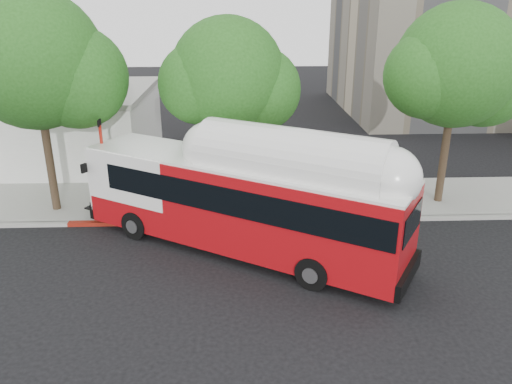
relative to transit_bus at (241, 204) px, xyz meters
The scene contains 10 objects.
ground 2.42m from the transit_bus, 69.78° to the right, with size 120.00×120.00×0.00m, color black.
sidewalk 5.45m from the transit_bus, 84.27° to the left, with size 60.00×5.00×0.15m, color gray.
curb_strip 3.15m from the transit_bus, 78.45° to the left, with size 60.00×0.30×0.15m, color gray.
red_curb_segment 3.98m from the transit_bus, 134.76° to the left, with size 10.00×0.32×0.16m, color maroon.
street_tree_left 10.18m from the transit_bus, 152.53° to the left, with size 6.67×5.80×9.74m.
street_tree_mid 6.14m from the transit_bus, 91.00° to the left, with size 5.75×5.00×8.62m.
street_tree_right 11.74m from the transit_bus, 24.18° to the left, with size 6.21×5.40×9.18m.
low_commercial_bldg 18.46m from the transit_bus, 136.93° to the left, with size 16.20×10.20×4.25m.
transit_bus is the anchor object (origin of this frame).
signal_pole 6.43m from the transit_bus, 153.78° to the left, with size 0.13×0.43×4.59m.
Camera 1 is at (-0.64, -16.10, 9.12)m, focal length 35.00 mm.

